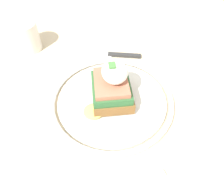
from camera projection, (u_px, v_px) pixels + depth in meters
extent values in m
cube|color=#C6B28E|center=(124.00, 111.00, 0.46)|extent=(1.04, 0.86, 0.03)
cylinder|color=#C6B28E|center=(182.00, 75.00, 1.07)|extent=(0.06, 0.06, 0.71)
cylinder|color=#C6B28E|center=(27.00, 87.00, 1.01)|extent=(0.06, 0.06, 0.71)
cylinder|color=silver|center=(112.00, 101.00, 0.45)|extent=(0.22, 0.22, 0.01)
torus|color=white|center=(112.00, 99.00, 0.45)|extent=(0.25, 0.25, 0.01)
cube|color=brown|center=(112.00, 94.00, 0.43)|extent=(0.09, 0.08, 0.02)
cube|color=#2D6033|center=(111.00, 87.00, 0.42)|extent=(0.09, 0.07, 0.02)
cube|color=#AD664C|center=(111.00, 82.00, 0.41)|extent=(0.08, 0.06, 0.01)
ellipsoid|color=white|center=(115.00, 72.00, 0.40)|extent=(0.06, 0.05, 0.04)
cylinder|color=#EAD166|center=(93.00, 111.00, 0.42)|extent=(0.04, 0.04, 0.00)
cube|color=#47843D|center=(112.00, 65.00, 0.38)|extent=(0.02, 0.01, 0.00)
cube|color=#2D2D2D|center=(124.00, 55.00, 0.55)|extent=(0.03, 0.08, 0.01)
cube|color=silver|center=(91.00, 54.00, 0.56)|extent=(0.04, 0.11, 0.00)
cylinder|color=white|center=(25.00, 37.00, 0.55)|extent=(0.07, 0.07, 0.07)
cylinder|color=#472819|center=(21.00, 25.00, 0.53)|extent=(0.06, 0.06, 0.00)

